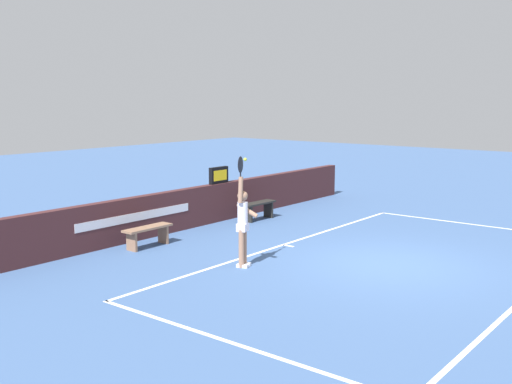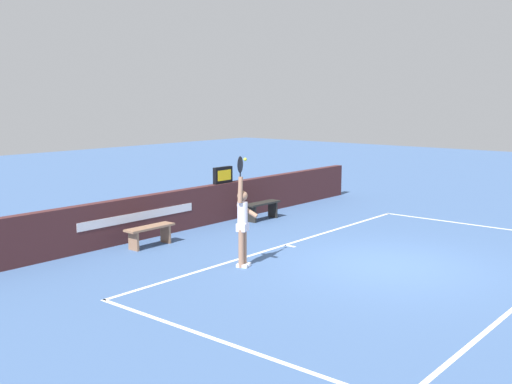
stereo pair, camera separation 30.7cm
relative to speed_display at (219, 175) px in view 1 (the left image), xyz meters
name	(u,v)px [view 1 (the left image)]	position (x,y,z in m)	size (l,w,h in m)	color
ground_plane	(389,264)	(-1.20, -5.92, -1.32)	(60.00, 60.00, 0.00)	#3E5D8F
court_lines	(390,264)	(-1.20, -5.93, -1.32)	(10.52, 5.70, 0.00)	white
back_wall	(189,208)	(-1.21, 0.00, -0.78)	(14.75, 0.25, 1.08)	#432122
speed_display	(219,175)	(0.00, 0.00, 0.00)	(0.69, 0.13, 0.47)	black
tennis_player	(243,222)	(-3.27, -3.61, -0.36)	(0.49, 0.47, 2.33)	#A17459
tennis_ball	(245,159)	(-3.14, -3.57, 0.92)	(0.07, 0.07, 0.07)	#C6DD33
courtside_bench_near	(258,207)	(0.80, -0.80, -0.94)	(1.24, 0.39, 0.52)	black
courtside_bench_far	(148,232)	(-3.37, -0.77, -0.96)	(1.29, 0.37, 0.49)	#90694E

